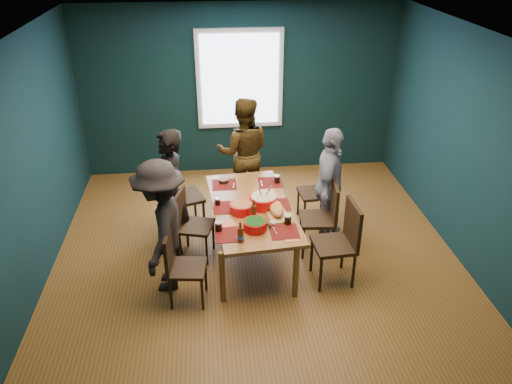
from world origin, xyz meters
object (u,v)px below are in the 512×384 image
chair_left_mid (189,220)px  person_near_left (162,227)px  dining_table (252,211)px  chair_right_near (342,237)px  chair_right_far (320,187)px  chair_right_mid (325,213)px  chair_left_far (177,192)px  person_far_left (171,193)px  cutting_board (277,210)px  person_back (244,152)px  bowl_herbs (255,225)px  person_right (329,185)px  bowl_salad (242,208)px  chair_left_near (179,262)px  bowl_dumpling (263,201)px

chair_left_mid → person_near_left: 0.67m
dining_table → chair_right_near: size_ratio=1.92×
dining_table → chair_right_far: 1.26m
chair_right_mid → chair_right_near: chair_right_near is taller
chair_left_far → person_far_left: (-0.04, -0.45, 0.23)m
dining_table → person_far_left: 1.01m
chair_right_mid → cutting_board: size_ratio=1.66×
chair_right_far → person_back: size_ratio=0.55×
bowl_herbs → chair_right_mid: bearing=29.4°
person_right → bowl_salad: (-1.15, -0.43, -0.01)m
person_back → chair_left_far: bearing=41.6°
chair_left_far → chair_left_near: (0.07, -1.45, -0.07)m
dining_table → chair_left_mid: 0.78m
dining_table → chair_right_mid: chair_right_mid is taller
chair_right_far → bowl_herbs: (-1.03, -1.26, 0.24)m
chair_right_near → person_far_left: person_far_left is taller
dining_table → chair_right_mid: size_ratio=2.03×
dining_table → bowl_salad: (-0.13, -0.12, 0.13)m
chair_left_far → person_near_left: person_near_left is taller
chair_left_far → person_back: (0.94, 0.69, 0.22)m
chair_left_near → bowl_herbs: chair_left_near is taller
person_right → cutting_board: 0.90m
chair_right_mid → person_near_left: 2.02m
dining_table → cutting_board: size_ratio=3.36×
dining_table → chair_left_far: bearing=138.7°
cutting_board → chair_left_near: bearing=-162.6°
person_far_left → person_right: bearing=81.6°
chair_right_far → bowl_herbs: 1.64m
chair_left_far → person_back: 1.18m
chair_right_far → bowl_salad: chair_right_far is taller
chair_right_mid → chair_right_near: size_ratio=0.95×
person_near_left → chair_right_near: bearing=93.5°
dining_table → chair_right_far: chair_right_far is taller
chair_right_far → chair_right_mid: chair_right_mid is taller
chair_right_near → person_near_left: (-2.01, 0.10, 0.20)m
dining_table → bowl_herbs: bearing=-96.6°
person_far_left → bowl_herbs: person_far_left is taller
chair_right_far → chair_left_far: bearing=177.6°
chair_right_far → person_far_left: (-1.98, -0.51, 0.29)m
chair_right_near → bowl_dumpling: size_ratio=2.94×
chair_right_far → cutting_board: 1.22m
chair_left_mid → cutting_board: (1.04, -0.27, 0.24)m
person_right → bowl_salad: bearing=130.8°
dining_table → person_near_left: (-1.03, -0.48, 0.15)m
bowl_dumpling → person_right: bearing=19.9°
chair_right_far → person_right: bearing=-94.1°
cutting_board → chair_right_near: bearing=-38.4°
cutting_board → bowl_dumpling: bearing=115.3°
chair_left_mid → chair_right_far: size_ratio=0.99×
chair_right_mid → person_right: bearing=75.8°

